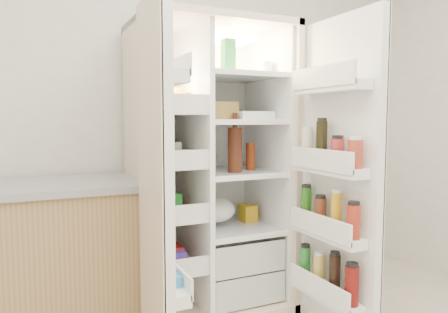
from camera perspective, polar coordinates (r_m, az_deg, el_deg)
name	(u,v)px	position (r m, az deg, el deg)	size (l,w,h in m)	color
wall_back	(169,100)	(2.97, -7.45, 7.56)	(4.00, 0.02, 2.70)	white
refrigerator	(208,193)	(2.74, -2.13, -4.90)	(0.92, 0.70, 1.80)	beige
freezer_door	(156,190)	(1.98, -9.07, -4.41)	(0.15, 0.40, 1.72)	white
fridge_door	(338,184)	(2.37, 15.10, -3.63)	(0.17, 0.58, 1.72)	white
kitchen_counter	(27,263)	(2.60, -24.96, -12.88)	(1.20, 0.64, 0.87)	#9F7D4F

